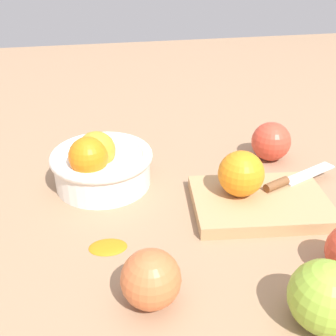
{
  "coord_description": "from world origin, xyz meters",
  "views": [
    {
      "loc": [
        -0.17,
        -0.46,
        0.36
      ],
      "look_at": [
        -0.06,
        0.1,
        0.04
      ],
      "focal_mm": 43.5,
      "sensor_mm": 36.0,
      "label": 1
    }
  ],
  "objects": [
    {
      "name": "apple_back_right",
      "position": [
        0.15,
        0.16,
        0.04
      ],
      "size": [
        0.07,
        0.07,
        0.07
      ],
      "primitive_type": "sphere",
      "color": "#D6422D",
      "rests_on": "ground_plane"
    },
    {
      "name": "orange_on_board",
      "position": [
        0.04,
        0.03,
        0.05
      ],
      "size": [
        0.07,
        0.07,
        0.07
      ],
      "primitive_type": "sphere",
      "color": "orange",
      "rests_on": "cutting_board"
    },
    {
      "name": "ground_plane",
      "position": [
        0.0,
        0.0,
        0.0
      ],
      "size": [
        2.4,
        2.4,
        0.0
      ],
      "primitive_type": "plane",
      "color": "#997556"
    },
    {
      "name": "citrus_peel",
      "position": [
        -0.17,
        -0.03,
        0.0
      ],
      "size": [
        0.05,
        0.04,
        0.01
      ],
      "primitive_type": "ellipsoid",
      "rotation": [
        0.0,
        0.0,
        3.05
      ],
      "color": "orange",
      "rests_on": "ground_plane"
    },
    {
      "name": "cutting_board",
      "position": [
        0.07,
        0.02,
        0.01
      ],
      "size": [
        0.22,
        0.17,
        0.02
      ],
      "primitive_type": "cube",
      "rotation": [
        0.0,
        0.0,
        -0.12
      ],
      "color": "tan",
      "rests_on": "ground_plane"
    },
    {
      "name": "apple_front_left",
      "position": [
        -0.12,
        -0.13,
        0.03
      ],
      "size": [
        0.07,
        0.07,
        0.07
      ],
      "primitive_type": "sphere",
      "color": "#CC6638",
      "rests_on": "ground_plane"
    },
    {
      "name": "knife",
      "position": [
        0.13,
        0.05,
        0.02
      ],
      "size": [
        0.15,
        0.07,
        0.01
      ],
      "color": "silver",
      "rests_on": "cutting_board"
    },
    {
      "name": "apple_front_right_2",
      "position": [
        0.05,
        -0.2,
        0.04
      ],
      "size": [
        0.08,
        0.08,
        0.08
      ],
      "primitive_type": "sphere",
      "color": "#8EB738",
      "rests_on": "ground_plane"
    },
    {
      "name": "bowl",
      "position": [
        -0.16,
        0.13,
        0.04
      ],
      "size": [
        0.17,
        0.17,
        0.1
      ],
      "color": "white",
      "rests_on": "ground_plane"
    }
  ]
}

